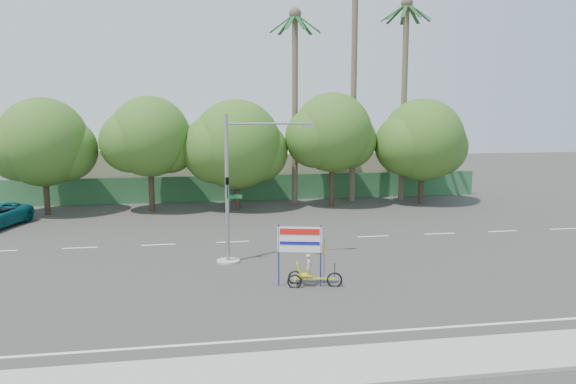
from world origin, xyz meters
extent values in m
plane|color=#33302D|center=(0.00, 0.00, 0.00)|extent=(120.00, 120.00, 0.00)
cube|color=gray|center=(0.00, -7.50, 0.06)|extent=(50.00, 2.40, 0.12)
cube|color=#336B3D|center=(0.00, 21.50, 1.00)|extent=(38.00, 0.08, 2.00)
cube|color=#B6AC91|center=(-10.00, 26.00, 2.00)|extent=(12.00, 8.00, 4.00)
cube|color=#B6AC91|center=(8.00, 26.00, 1.80)|extent=(14.00, 8.00, 3.60)
cylinder|color=#473828|center=(-14.00, 18.00, 1.76)|extent=(0.40, 0.40, 3.52)
sphere|color=#285719|center=(-14.00, 18.00, 4.96)|extent=(6.00, 6.00, 6.00)
sphere|color=#285719|center=(-12.65, 18.30, 4.40)|extent=(4.32, 4.32, 4.32)
sphere|color=#285719|center=(-15.35, 17.75, 4.64)|extent=(4.56, 4.56, 4.56)
cylinder|color=#473828|center=(-7.00, 18.00, 1.87)|extent=(0.40, 0.40, 3.74)
sphere|color=#285719|center=(-7.00, 18.00, 5.27)|extent=(5.60, 5.60, 5.60)
sphere|color=#285719|center=(-5.74, 18.30, 4.68)|extent=(4.03, 4.03, 4.03)
sphere|color=#285719|center=(-8.26, 17.75, 4.93)|extent=(4.26, 4.26, 4.26)
cylinder|color=#473828|center=(-1.00, 18.00, 1.65)|extent=(0.40, 0.40, 3.30)
sphere|color=#285719|center=(-1.00, 18.00, 4.65)|extent=(6.40, 6.40, 6.40)
sphere|color=#285719|center=(0.44, 18.30, 4.12)|extent=(4.61, 4.61, 4.61)
sphere|color=#285719|center=(-2.44, 17.75, 4.35)|extent=(4.86, 4.86, 4.86)
cylinder|color=#473828|center=(6.00, 18.00, 1.94)|extent=(0.40, 0.40, 3.87)
sphere|color=#285719|center=(6.00, 18.00, 5.46)|extent=(5.80, 5.80, 5.80)
sphere|color=#285719|center=(7.30, 18.30, 4.84)|extent=(4.18, 4.18, 4.18)
sphere|color=#285719|center=(4.70, 17.75, 5.10)|extent=(4.41, 4.41, 4.41)
cylinder|color=#473828|center=(13.00, 18.00, 1.72)|extent=(0.40, 0.40, 3.43)
sphere|color=#285719|center=(13.00, 18.00, 4.84)|extent=(6.20, 6.20, 6.20)
sphere|color=#285719|center=(14.39, 18.30, 4.29)|extent=(4.46, 4.46, 4.46)
sphere|color=#285719|center=(11.61, 17.75, 4.52)|extent=(4.71, 4.71, 4.71)
cylinder|color=#70604C|center=(8.00, 19.50, 8.50)|extent=(0.44, 0.44, 17.00)
cylinder|color=#70604C|center=(12.00, 19.50, 7.50)|extent=(0.44, 0.44, 15.00)
sphere|color=#70604C|center=(12.00, 19.50, 15.00)|extent=(0.90, 0.90, 0.90)
cube|color=#1C4C21|center=(12.94, 19.50, 14.34)|extent=(1.91, 0.28, 1.36)
cube|color=#1C4C21|center=(12.72, 20.11, 14.34)|extent=(1.65, 1.44, 1.36)
cube|color=#1C4C21|center=(12.16, 20.43, 14.34)|extent=(0.61, 1.93, 1.36)
cube|color=#1C4C21|center=(11.53, 20.32, 14.34)|extent=(1.20, 1.80, 1.36)
cube|color=#1C4C21|center=(11.11, 19.82, 14.34)|extent=(1.89, 0.92, 1.36)
cube|color=#1C4C21|center=(11.11, 19.18, 14.34)|extent=(1.89, 0.92, 1.36)
cube|color=#1C4C21|center=(11.53, 18.68, 14.34)|extent=(1.20, 1.80, 1.36)
cube|color=#1C4C21|center=(12.16, 18.57, 14.34)|extent=(0.61, 1.93, 1.36)
cube|color=#1C4C21|center=(12.72, 18.89, 14.34)|extent=(1.65, 1.44, 1.36)
cylinder|color=#70604C|center=(3.50, 19.50, 7.00)|extent=(0.44, 0.44, 14.00)
sphere|color=#70604C|center=(3.50, 19.50, 14.00)|extent=(0.90, 0.90, 0.90)
cube|color=#1C4C21|center=(4.44, 19.50, 13.34)|extent=(1.91, 0.28, 1.36)
cube|color=#1C4C21|center=(4.22, 20.11, 13.34)|extent=(1.65, 1.44, 1.36)
cube|color=#1C4C21|center=(3.66, 20.43, 13.34)|extent=(0.61, 1.93, 1.36)
cube|color=#1C4C21|center=(3.03, 20.32, 13.34)|extent=(1.20, 1.80, 1.36)
cube|color=#1C4C21|center=(2.61, 19.82, 13.34)|extent=(1.89, 0.92, 1.36)
cube|color=#1C4C21|center=(2.61, 19.18, 13.34)|extent=(1.89, 0.92, 1.36)
cube|color=#1C4C21|center=(3.03, 18.68, 13.34)|extent=(1.20, 1.80, 1.36)
cube|color=#1C4C21|center=(3.66, 18.57, 13.34)|extent=(0.61, 1.93, 1.36)
cube|color=#1C4C21|center=(4.22, 18.89, 13.34)|extent=(1.65, 1.44, 1.36)
cylinder|color=gray|center=(-2.50, 4.00, 0.05)|extent=(1.10, 1.10, 0.10)
cylinder|color=gray|center=(-2.50, 4.00, 3.50)|extent=(0.18, 0.18, 7.00)
cylinder|color=gray|center=(-0.50, 4.00, 6.55)|extent=(4.00, 0.10, 0.10)
cube|color=gray|center=(1.40, 4.00, 6.45)|extent=(0.55, 0.20, 0.12)
imported|color=black|center=(-2.50, 3.78, 3.60)|extent=(0.16, 0.20, 1.00)
cube|color=#14662D|center=(-2.15, 4.00, 3.15)|extent=(0.70, 0.04, 0.18)
torus|color=black|center=(1.59, -0.41, 0.29)|extent=(0.65, 0.22, 0.65)
torus|color=black|center=(0.07, 0.23, 0.27)|extent=(0.61, 0.21, 0.61)
torus|color=black|center=(-0.05, -0.29, 0.27)|extent=(0.61, 0.21, 0.61)
cube|color=#CAC411|center=(0.80, -0.22, 0.35)|extent=(1.60, 0.43, 0.06)
cube|color=#CAC411|center=(0.01, -0.03, 0.29)|extent=(0.19, 0.57, 0.05)
cube|color=#CAC411|center=(0.43, -0.13, 0.48)|extent=(0.56, 0.50, 0.06)
cube|color=#CAC411|center=(0.17, -0.07, 0.75)|extent=(0.30, 0.44, 0.52)
cylinder|color=black|center=(1.59, -0.41, 0.67)|extent=(0.03, 0.03, 0.53)
cube|color=black|center=(1.59, -0.41, 0.93)|extent=(0.14, 0.43, 0.04)
imported|color=#CCB284|center=(0.57, -0.16, 0.84)|extent=(0.33, 0.42, 1.04)
cylinder|color=#1817B1|center=(-0.65, 0.12, 1.29)|extent=(0.06, 0.06, 2.59)
cylinder|color=#1817B1|center=(1.03, -0.27, 1.29)|extent=(0.06, 0.06, 2.59)
cube|color=white|center=(0.19, -0.08, 1.97)|extent=(1.78, 0.47, 1.05)
cube|color=red|center=(0.19, -0.11, 2.30)|extent=(1.59, 0.39, 0.25)
cube|color=#1817B1|center=(0.19, -0.11, 1.82)|extent=(1.59, 0.39, 0.13)
cylinder|color=black|center=(1.17, -0.31, 1.01)|extent=(0.02, 0.02, 2.01)
cube|color=red|center=(0.85, -0.23, 1.63)|extent=(0.83, 0.21, 0.63)
camera|label=1|loc=(-3.95, -22.00, 7.35)|focal=35.00mm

